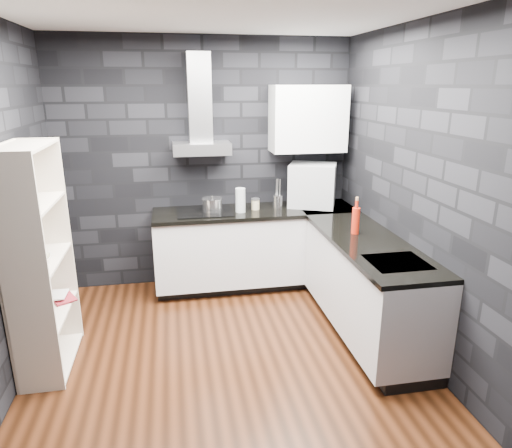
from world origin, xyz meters
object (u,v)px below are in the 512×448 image
object	(u,v)px
utensil_crock	(278,201)
red_bottle	(356,221)
pot	(212,205)
storage_jar	(255,205)
bookshelf	(39,261)
glass_vase	(240,200)
fruit_bowl	(35,260)
appliance_garage	(312,186)

from	to	relation	value
utensil_crock	red_bottle	xyz separation A→B (m)	(0.49, -1.03, 0.05)
pot	storage_jar	distance (m)	0.47
bookshelf	pot	bearing A→B (deg)	30.62
pot	glass_vase	xyz separation A→B (m)	(0.30, -0.05, 0.05)
red_bottle	bookshelf	xyz separation A→B (m)	(-2.67, -0.20, -0.12)
utensil_crock	bookshelf	bearing A→B (deg)	-150.56
storage_jar	utensil_crock	size ratio (longest dim) A/B	0.79
glass_vase	fruit_bowl	size ratio (longest dim) A/B	1.13
appliance_garage	bookshelf	distance (m)	2.85
utensil_crock	appliance_garage	world-z (taller)	appliance_garage
appliance_garage	fruit_bowl	distance (m)	2.89
bookshelf	fruit_bowl	xyz separation A→B (m)	(0.00, -0.08, 0.04)
pot	bookshelf	xyz separation A→B (m)	(-1.45, -1.16, -0.07)
utensil_crock	appliance_garage	xyz separation A→B (m)	(0.39, -0.01, 0.16)
glass_vase	bookshelf	distance (m)	2.07
storage_jar	utensil_crock	xyz separation A→B (m)	(0.26, 0.04, 0.01)
utensil_crock	fruit_bowl	world-z (taller)	utensil_crock
pot	utensil_crock	world-z (taller)	pot
pot	fruit_bowl	world-z (taller)	pot
utensil_crock	storage_jar	bearing A→B (deg)	-170.20
storage_jar	glass_vase	bearing A→B (deg)	-157.11
glass_vase	pot	bearing A→B (deg)	169.90
red_bottle	appliance_garage	bearing A→B (deg)	95.38
utensil_crock	appliance_garage	distance (m)	0.42
red_bottle	bookshelf	bearing A→B (deg)	-175.78
utensil_crock	red_bottle	distance (m)	1.14
glass_vase	fruit_bowl	distance (m)	2.12
utensil_crock	fruit_bowl	bearing A→B (deg)	-148.93
red_bottle	fruit_bowl	distance (m)	2.68
pot	storage_jar	world-z (taller)	pot
storage_jar	utensil_crock	distance (m)	0.26
appliance_garage	red_bottle	world-z (taller)	appliance_garage
appliance_garage	red_bottle	bearing A→B (deg)	-61.77
appliance_garage	red_bottle	xyz separation A→B (m)	(0.10, -1.02, -0.10)
utensil_crock	red_bottle	size ratio (longest dim) A/B	0.56
glass_vase	appliance_garage	world-z (taller)	appliance_garage
appliance_garage	red_bottle	size ratio (longest dim) A/B	2.06
glass_vase	fruit_bowl	bearing A→B (deg)	-145.62
utensil_crock	red_bottle	world-z (taller)	red_bottle
pot	glass_vase	distance (m)	0.31
fruit_bowl	pot	bearing A→B (deg)	40.69
appliance_garage	red_bottle	distance (m)	1.03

